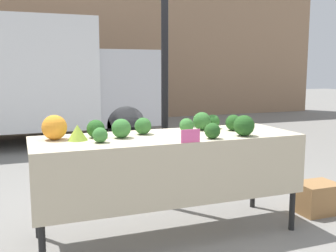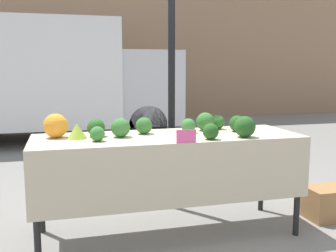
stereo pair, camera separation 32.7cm
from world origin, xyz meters
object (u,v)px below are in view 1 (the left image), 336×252
produce_crate (317,198)px  price_sign (191,136)px  orange_cauliflower (54,127)px  parked_truck (16,77)px

produce_crate → price_sign: bearing=-168.4°
price_sign → orange_cauliflower: bearing=152.8°
parked_truck → produce_crate: 5.85m
produce_crate → orange_cauliflower: bearing=175.9°
parked_truck → orange_cauliflower: parked_truck is taller
parked_truck → price_sign: parked_truck is taller
price_sign → parked_truck: bearing=103.1°
parked_truck → produce_crate: (2.76, -5.04, -1.11)m
orange_cauliflower → produce_crate: size_ratio=0.49×
parked_truck → orange_cauliflower: bearing=-86.6°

